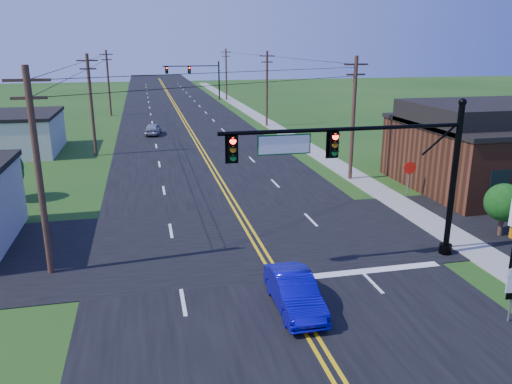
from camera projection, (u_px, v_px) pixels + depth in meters
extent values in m
cube|color=black|center=(186.00, 126.00, 61.59)|extent=(16.00, 220.00, 0.04)
cube|color=black|center=(250.00, 238.00, 26.06)|extent=(70.00, 10.00, 0.04)
cube|color=gray|center=(290.00, 137.00, 54.45)|extent=(2.00, 160.00, 0.08)
cylinder|color=black|center=(453.00, 183.00, 23.16)|extent=(0.28, 0.28, 7.20)
cylinder|color=black|center=(445.00, 249.00, 24.12)|extent=(0.60, 0.60, 0.50)
sphere|color=black|center=(463.00, 102.00, 22.11)|extent=(0.36, 0.36, 0.36)
cylinder|color=black|center=(345.00, 129.00, 21.23)|extent=(11.00, 0.18, 0.18)
cube|color=#045617|center=(284.00, 145.00, 20.82)|extent=(2.30, 0.06, 0.85)
cylinder|color=black|center=(219.00, 79.00, 90.47)|extent=(0.28, 0.28, 7.20)
cylinder|color=black|center=(219.00, 98.00, 91.43)|extent=(0.60, 0.60, 0.50)
sphere|color=black|center=(219.00, 58.00, 89.42)|extent=(0.36, 0.36, 0.36)
cylinder|color=black|center=(191.00, 66.00, 88.73)|extent=(10.00, 0.18, 0.18)
cube|color=#045617|center=(173.00, 69.00, 88.21)|extent=(2.30, 0.06, 0.85)
cube|color=#582B19|center=(508.00, 155.00, 35.28)|extent=(14.00, 11.00, 4.40)
cylinder|color=#3D281B|center=(39.00, 175.00, 20.91)|extent=(0.28, 0.28, 9.00)
cube|color=#3D281B|center=(27.00, 80.00, 19.79)|extent=(1.80, 0.12, 0.12)
cube|color=#3D281B|center=(29.00, 98.00, 19.99)|extent=(1.40, 0.12, 0.12)
cylinder|color=#3D281B|center=(91.00, 106.00, 44.28)|extent=(0.28, 0.28, 9.00)
cube|color=#3D281B|center=(87.00, 61.00, 43.16)|extent=(1.80, 0.12, 0.12)
cube|color=#3D281B|center=(88.00, 69.00, 43.36)|extent=(1.40, 0.12, 0.12)
cylinder|color=#3D281B|center=(109.00, 83.00, 69.52)|extent=(0.28, 0.28, 9.00)
cube|color=#3D281B|center=(106.00, 54.00, 68.40)|extent=(1.80, 0.12, 0.12)
cube|color=#3D281B|center=(107.00, 60.00, 68.60)|extent=(1.40, 0.12, 0.12)
cylinder|color=#3D281B|center=(353.00, 120.00, 36.21)|extent=(0.28, 0.28, 9.00)
cube|color=#3D281B|center=(356.00, 64.00, 35.09)|extent=(1.80, 0.12, 0.12)
cube|color=#3D281B|center=(356.00, 75.00, 35.29)|extent=(1.40, 0.12, 0.12)
cylinder|color=#3D281B|center=(267.00, 89.00, 60.51)|extent=(0.28, 0.28, 9.00)
cube|color=#3D281B|center=(267.00, 56.00, 59.40)|extent=(1.80, 0.12, 0.12)
cube|color=#3D281B|center=(267.00, 62.00, 59.60)|extent=(1.40, 0.12, 0.12)
cylinder|color=#3D281B|center=(226.00, 75.00, 88.56)|extent=(0.28, 0.28, 9.00)
cube|color=#3D281B|center=(226.00, 52.00, 87.44)|extent=(1.80, 0.12, 0.12)
cube|color=#3D281B|center=(226.00, 56.00, 87.64)|extent=(1.40, 0.12, 0.12)
cylinder|color=#3D281B|center=(400.00, 153.00, 42.28)|extent=(0.24, 0.24, 1.85)
sphere|color=#103D0E|center=(402.00, 133.00, 41.80)|extent=(3.00, 3.00, 3.00)
cylinder|color=#3D281B|center=(501.00, 224.00, 26.29)|extent=(0.24, 0.24, 1.32)
sphere|color=#103D0E|center=(504.00, 202.00, 25.95)|extent=(2.00, 2.00, 2.00)
cylinder|color=#3D281B|center=(7.00, 189.00, 32.24)|extent=(0.24, 0.24, 1.54)
sphere|color=#103D0E|center=(3.00, 168.00, 31.84)|extent=(2.40, 2.40, 2.40)
imported|color=#0B079E|center=(294.00, 293.00, 18.97)|extent=(1.49, 4.21, 1.38)
imported|color=#A7A7AB|center=(153.00, 129.00, 55.59)|extent=(2.12, 4.00, 1.29)
cylinder|color=slate|center=(408.00, 180.00, 32.91)|extent=(0.09, 0.09, 2.26)
cylinder|color=#BA130A|center=(410.00, 168.00, 32.63)|extent=(0.85, 0.21, 0.86)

